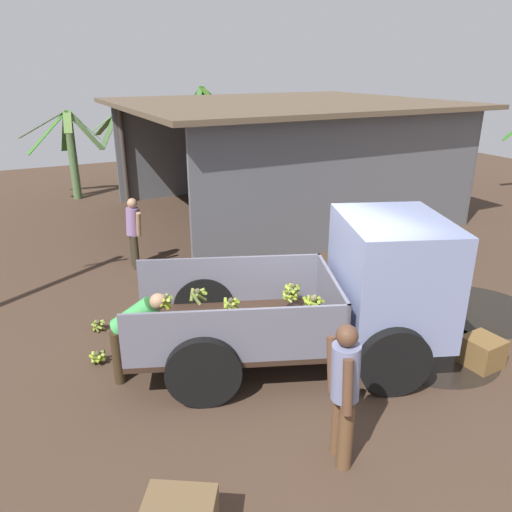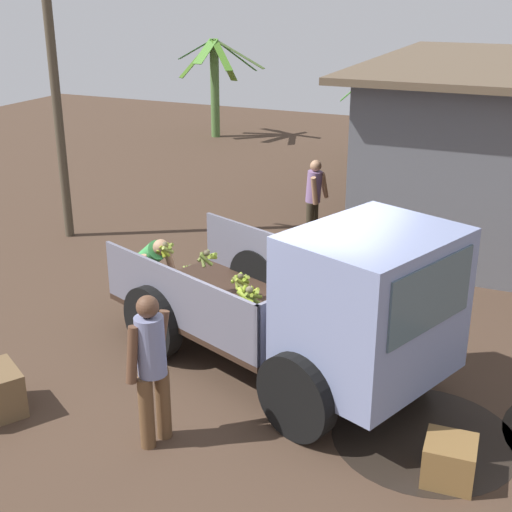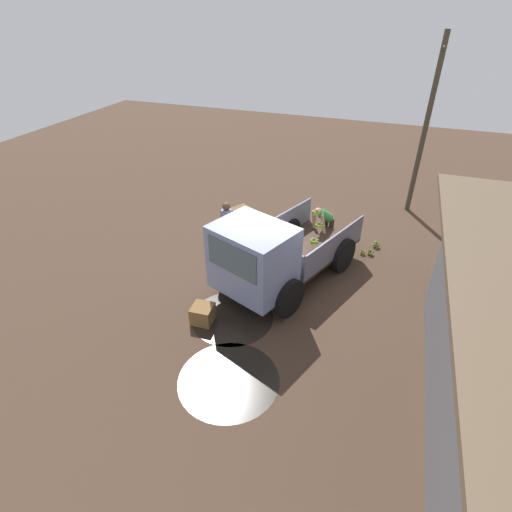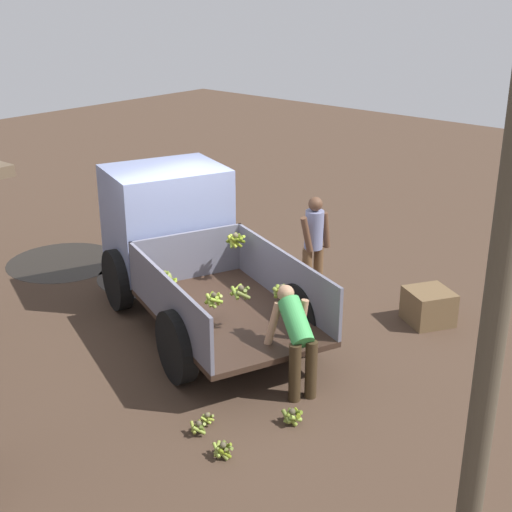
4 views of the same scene
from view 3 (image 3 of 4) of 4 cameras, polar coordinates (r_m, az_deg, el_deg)
ground at (r=11.10m, az=4.05°, el=-3.42°), size 36.00×36.00×0.00m
mud_patch_0 at (r=8.56m, az=-3.91°, el=-17.25°), size 2.09×2.09×0.01m
mud_patch_1 at (r=9.89m, az=-3.40°, el=-8.71°), size 2.01×2.01×0.01m
cargo_truck at (r=9.95m, az=1.40°, el=-0.13°), size 4.83×3.32×2.17m
utility_pole at (r=14.87m, az=23.05°, el=16.50°), size 0.93×0.17×5.81m
person_foreground_visitor at (r=11.74m, az=-4.17°, el=4.27°), size 0.40×0.64×1.71m
person_worker_loading at (r=12.56m, az=9.76°, el=5.05°), size 0.82×0.72×1.32m
person_bystander_near_shed at (r=11.78m, az=28.97°, el=-0.59°), size 0.36×0.66×1.55m
banana_bunch_on_ground_0 at (r=12.57m, az=16.01°, el=0.56°), size 0.23×0.21×0.18m
banana_bunch_on_ground_1 at (r=13.20m, az=12.54°, el=2.84°), size 0.26×0.27×0.21m
banana_bunch_on_ground_2 at (r=13.00m, az=16.80°, el=1.62°), size 0.25×0.25×0.20m
banana_bunch_on_ground_3 at (r=12.52m, az=15.00°, el=0.54°), size 0.17×0.18×0.16m
wooden_crate_0 at (r=13.79m, az=-2.01°, el=5.74°), size 0.89×0.89×0.53m
wooden_crate_1 at (r=9.72m, az=-7.62°, el=-8.20°), size 0.53×0.53×0.44m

